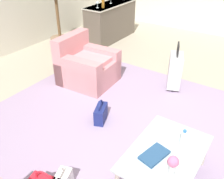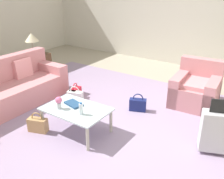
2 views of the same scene
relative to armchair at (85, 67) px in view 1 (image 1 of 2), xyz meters
The scene contains 12 objects.
ground_plane 1.92m from the armchair, 118.20° to the right, with size 12.00×12.00×0.00m, color #A89E89.
area_rug 2.12m from the armchair, 135.49° to the right, with size 5.20×4.40×0.01m, color #9984A3.
armchair is the anchor object (origin of this frame).
coffee_table 2.53m from the armchair, 120.84° to the right, with size 1.05×0.70×0.43m.
water_bottle 2.53m from the armchair, 115.76° to the right, with size 0.06×0.06×0.20m.
coffee_table_book 2.53m from the armchair, 124.11° to the right, with size 0.31×0.18×0.03m, color navy.
flower_vase 2.78m from the armchair, 123.15° to the right, with size 0.11×0.11×0.21m.
bar_console 2.40m from the armchair, 22.87° to the left, with size 1.67×0.56×0.94m.
wine_glass_leftmost 2.02m from the armchair, 29.52° to the left, with size 0.08×0.08×0.15m.
wine_bottle_amber 2.05m from the armchair, 25.58° to the left, with size 0.07×0.07×0.30m.
suitcase_silver 1.63m from the armchair, 64.39° to the right, with size 0.45×0.35×0.85m.
handbag_navy 1.26m from the armchair, 130.51° to the right, with size 0.35×0.25×0.36m.
Camera 1 is at (-2.29, -1.09, 2.36)m, focal length 40.00 mm.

